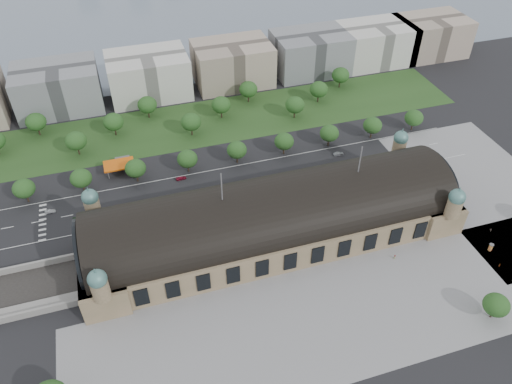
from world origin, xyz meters
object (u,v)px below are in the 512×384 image
object	(u,v)px
traffic_car_3	(181,178)
bus_mid	(266,190)
parked_car_1	(150,225)
bus_east	(327,175)
parked_car_5	(212,209)
pedestrian_2	(490,230)
parked_car_4	(154,218)
parked_car_3	(173,219)
traffic_car_2	(152,202)
parked_car_2	(152,225)
traffic_car_5	(339,154)
traffic_car_1	(50,211)
bus_west	(244,190)
pedestrian_1	(499,265)
petrol_station	(121,163)
pedestrian_0	(395,257)
parked_car_6	(187,218)
advertising_column	(491,247)
parked_car_0	(120,231)

from	to	relation	value
traffic_car_3	bus_mid	distance (m)	40.75
parked_car_1	bus_east	xyz separation A→B (m)	(83.52, 8.23, 0.95)
parked_car_1	parked_car_5	bearing A→B (deg)	60.39
pedestrian_2	parked_car_4	bearing A→B (deg)	36.73
parked_car_1	parked_car_3	bearing A→B (deg)	61.57
traffic_car_3	traffic_car_2	bearing A→B (deg)	125.58
parked_car_2	parked_car_5	distance (m)	26.32
pedestrian_2	traffic_car_5	bearing A→B (deg)	-3.97
traffic_car_1	bus_mid	xyz separation A→B (m)	(93.03, -15.46, 1.17)
bus_east	bus_west	bearing A→B (deg)	84.97
pedestrian_2	bus_east	bearing A→B (deg)	10.46
traffic_car_1	pedestrian_1	world-z (taller)	pedestrian_1
pedestrian_1	pedestrian_2	size ratio (longest dim) A/B	1.10
petrol_station	pedestrian_0	xyz separation A→B (m)	(95.51, -91.02, -1.97)
bus_west	bus_mid	world-z (taller)	bus_mid
traffic_car_2	parked_car_6	size ratio (longest dim) A/B	1.09
traffic_car_3	pedestrian_0	xyz separation A→B (m)	(70.16, -73.96, 0.27)
traffic_car_5	bus_east	xyz separation A→B (m)	(-12.86, -14.46, 0.81)
bus_west	pedestrian_2	distance (m)	105.23
pedestrian_0	parked_car_5	bearing A→B (deg)	149.73
traffic_car_5	parked_car_6	size ratio (longest dim) A/B	1.04
traffic_car_3	parked_car_3	distance (m)	27.77
bus_east	advertising_column	bearing A→B (deg)	-149.39
petrol_station	traffic_car_2	size ratio (longest dim) A/B	2.69
parked_car_2	pedestrian_2	world-z (taller)	pedestrian_2
parked_car_2	parked_car_3	xyz separation A→B (m)	(8.84, 0.86, -0.08)
pedestrian_0	traffic_car_1	bearing A→B (deg)	160.11
parked_car_4	advertising_column	size ratio (longest dim) A/B	1.16
parked_car_1	parked_car_2	bearing A→B (deg)	56.46
traffic_car_3	parked_car_6	bearing A→B (deg)	169.88
traffic_car_1	traffic_car_2	distance (m)	43.59
petrol_station	bus_west	xyz separation A→B (m)	(50.54, -35.47, -1.07)
traffic_car_5	pedestrian_0	xyz separation A→B (m)	(-7.95, -69.42, 0.16)
traffic_car_2	advertising_column	world-z (taller)	advertising_column
parked_car_3	parked_car_4	bearing A→B (deg)	-132.20
parked_car_3	advertising_column	distance (m)	129.47
bus_east	pedestrian_2	world-z (taller)	bus_east
parked_car_2	parked_car_4	distance (m)	4.03
traffic_car_5	parked_car_4	distance (m)	96.19
parked_car_0	advertising_column	xyz separation A→B (m)	(139.39, -54.07, 0.96)
traffic_car_5	pedestrian_0	distance (m)	69.88
traffic_car_5	parked_car_5	bearing A→B (deg)	112.02
traffic_car_2	pedestrian_0	distance (m)	105.01
parked_car_2	parked_car_3	bearing A→B (deg)	63.01
parked_car_6	pedestrian_2	xyz separation A→B (m)	(118.25, -45.00, 0.19)
parked_car_1	bus_west	distance (m)	44.36
traffic_car_5	parked_car_4	world-z (taller)	traffic_car_5
parked_car_4	traffic_car_5	bearing A→B (deg)	72.56
parked_car_3	traffic_car_1	bearing A→B (deg)	-133.37
bus_mid	parked_car_0	bearing A→B (deg)	93.25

